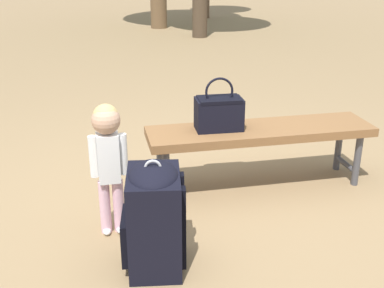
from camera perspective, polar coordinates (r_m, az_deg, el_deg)
The scene contains 5 objects.
ground_plane at distance 3.35m, azimuth -1.10°, elevation -6.78°, with size 40.00×40.00×0.00m, color #8C704C.
park_bench at distance 3.45m, azimuth 8.05°, elevation 1.07°, with size 1.63×0.52×0.45m.
handbag at distance 3.33m, azimuth 3.19°, elevation 3.80°, with size 0.34×0.22×0.37m.
child_standing at distance 2.82m, azimuth -9.87°, elevation -0.73°, with size 0.22×0.17×0.81m.
backpack_large at distance 2.58m, azimuth -4.50°, elevation -8.30°, with size 0.38×0.42×0.63m.
Camera 1 is at (0.76, 2.84, 1.60)m, focal length 45.26 mm.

